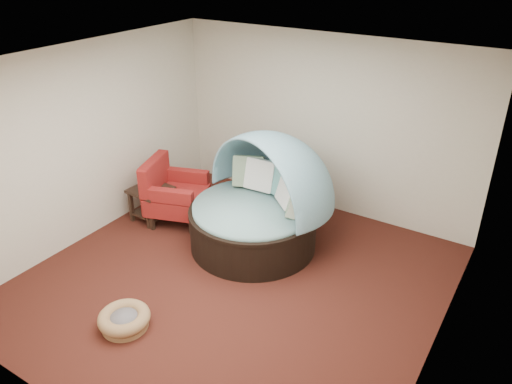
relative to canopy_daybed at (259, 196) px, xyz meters
The scene contains 10 objects.
floor 1.24m from the canopy_daybed, 77.55° to the right, with size 5.00×5.00×0.00m, color #4C1E15.
wall_back 1.69m from the canopy_daybed, 82.34° to the left, with size 5.00×5.00×0.00m, color beige.
wall_front 3.51m from the canopy_daybed, 86.53° to the right, with size 5.00×5.00×0.00m, color beige.
wall_left 2.56m from the canopy_daybed, 157.56° to the right, with size 5.00×5.00×0.00m, color beige.
wall_right 2.94m from the canopy_daybed, 19.25° to the right, with size 5.00×5.00×0.00m, color beige.
ceiling 2.25m from the canopy_daybed, 77.55° to the right, with size 5.00×5.00×0.00m, color white.
canopy_daybed is the anchor object (origin of this frame).
pet_basket 2.45m from the canopy_daybed, 98.81° to the right, with size 0.65×0.65×0.21m.
red_armchair 1.54m from the canopy_daybed, behind, with size 1.09×1.09×1.01m.
side_table 1.87m from the canopy_daybed, behind, with size 0.60×0.60×0.54m.
Camera 1 is at (3.06, -4.31, 4.00)m, focal length 35.00 mm.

